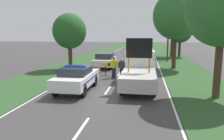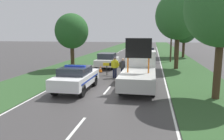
# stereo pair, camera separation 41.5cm
# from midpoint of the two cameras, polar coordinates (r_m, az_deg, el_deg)

# --- Properties ---
(ground_plane) EXTENTS (160.00, 160.00, 0.00)m
(ground_plane) POSITION_cam_midpoint_polar(r_m,az_deg,el_deg) (13.51, -2.37, -5.85)
(ground_plane) COLOR #3D3A3A
(lane_markings) EXTENTS (7.64, 65.41, 0.01)m
(lane_markings) POSITION_cam_midpoint_polar(r_m,az_deg,el_deg) (27.97, 3.61, 2.15)
(lane_markings) COLOR silver
(lane_markings) RESTS_ON ground
(grass_verge_left) EXTENTS (4.45, 120.00, 0.03)m
(grass_verge_left) POSITION_cam_midpoint_polar(r_m,az_deg,el_deg) (34.08, -5.83, 3.45)
(grass_verge_left) COLOR #2D5128
(grass_verge_left) RESTS_ON ground
(grass_verge_right) EXTENTS (4.45, 120.00, 0.03)m
(grass_verge_right) POSITION_cam_midpoint_polar(r_m,az_deg,el_deg) (33.15, 15.03, 3.01)
(grass_verge_right) COLOR #2D5128
(grass_verge_right) RESTS_ON ground
(police_car) EXTENTS (1.89, 4.51, 1.63)m
(police_car) POSITION_cam_midpoint_polar(r_m,az_deg,el_deg) (13.96, -10.10, -2.04)
(police_car) COLOR white
(police_car) RESTS_ON ground
(work_truck) EXTENTS (2.12, 6.04, 3.30)m
(work_truck) POSITION_cam_midpoint_polar(r_m,az_deg,el_deg) (15.01, 6.39, -0.10)
(work_truck) COLOR white
(work_truck) RESTS_ON ground
(road_barrier) EXTENTS (3.31, 0.08, 1.07)m
(road_barrier) POSITION_cam_midpoint_polar(r_m,az_deg,el_deg) (18.61, 1.69, 1.21)
(road_barrier) COLOR black
(road_barrier) RESTS_ON ground
(police_officer) EXTENTS (0.61, 0.38, 1.69)m
(police_officer) POSITION_cam_midpoint_polar(r_m,az_deg,el_deg) (17.64, -0.19, 1.12)
(police_officer) COLOR #191E38
(police_officer) RESTS_ON ground
(pedestrian_civilian) EXTENTS (0.58, 0.37, 1.60)m
(pedestrian_civilian) POSITION_cam_midpoint_polar(r_m,az_deg,el_deg) (17.70, 1.92, 0.94)
(pedestrian_civilian) COLOR #191E38
(pedestrian_civilian) RESTS_ON ground
(traffic_cone_near_police) EXTENTS (0.45, 0.45, 0.62)m
(traffic_cone_near_police) POSITION_cam_midpoint_polar(r_m,az_deg,el_deg) (19.19, 4.75, -0.33)
(traffic_cone_near_police) COLOR black
(traffic_cone_near_police) RESTS_ON ground
(traffic_cone_centre_front) EXTENTS (0.44, 0.44, 0.61)m
(traffic_cone_centre_front) POSITION_cam_midpoint_polar(r_m,az_deg,el_deg) (20.36, -4.07, 0.23)
(traffic_cone_centre_front) COLOR black
(traffic_cone_centre_front) RESTS_ON ground
(queued_car_van_white) EXTENTS (1.89, 4.31, 1.55)m
(queued_car_van_white) POSITION_cam_midpoint_polar(r_m,az_deg,el_deg) (23.10, -2.32, 2.57)
(queued_car_van_white) COLOR silver
(queued_car_van_white) RESTS_ON ground
(queued_car_hatch_blue) EXTENTS (1.72, 4.42, 1.53)m
(queued_car_hatch_blue) POSITION_cam_midpoint_polar(r_m,az_deg,el_deg) (29.02, 7.51, 3.96)
(queued_car_hatch_blue) COLOR navy
(queued_car_hatch_blue) RESTS_ON ground
(queued_car_suv_grey) EXTENTS (1.77, 3.94, 1.37)m
(queued_car_suv_grey) POSITION_cam_midpoint_polar(r_m,az_deg,el_deg) (35.62, 8.31, 4.80)
(queued_car_suv_grey) COLOR slate
(queued_car_suv_grey) RESTS_ON ground
(roadside_tree_near_left) EXTENTS (3.27, 3.27, 5.53)m
(roadside_tree_near_left) POSITION_cam_midpoint_polar(r_m,az_deg,el_deg) (22.06, -11.58, 9.87)
(roadside_tree_near_left) COLOR #42301E
(roadside_tree_near_left) RESTS_ON ground
(roadside_tree_near_right) EXTENTS (4.62, 4.62, 8.38)m
(roadside_tree_near_right) POSITION_cam_midpoint_polar(r_m,az_deg,el_deg) (34.92, 15.35, 13.03)
(roadside_tree_near_right) COLOR #42301E
(roadside_tree_near_right) RESTS_ON ground
(roadside_tree_mid_left) EXTENTS (3.89, 3.89, 6.93)m
(roadside_tree_mid_left) POSITION_cam_midpoint_polar(r_m,az_deg,el_deg) (13.15, 26.11, 14.19)
(roadside_tree_mid_left) COLOR #42301E
(roadside_tree_mid_left) RESTS_ON ground
(roadside_tree_mid_right) EXTENTS (3.58, 3.58, 5.93)m
(roadside_tree_mid_right) POSITION_cam_midpoint_polar(r_m,az_deg,el_deg) (34.88, 17.09, 9.83)
(roadside_tree_mid_right) COLOR #42301E
(roadside_tree_mid_right) RESTS_ON ground
(roadside_tree_far_left) EXTENTS (4.53, 4.53, 7.71)m
(roadside_tree_far_left) POSITION_cam_midpoint_polar(r_m,az_deg,el_deg) (23.12, 15.85, 13.45)
(roadside_tree_far_left) COLOR #42301E
(roadside_tree_far_left) RESTS_ON ground
(utility_pole) EXTENTS (1.20, 0.20, 8.29)m
(utility_pole) POSITION_cam_midpoint_polar(r_m,az_deg,el_deg) (28.64, 14.13, 10.59)
(utility_pole) COLOR #473828
(utility_pole) RESTS_ON ground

